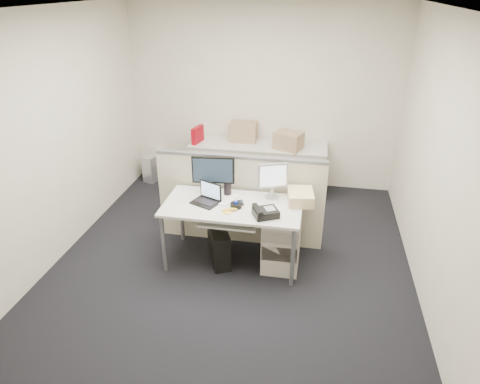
% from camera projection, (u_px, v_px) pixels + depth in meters
% --- Properties ---
extents(floor, '(4.00, 4.50, 0.01)m').
position_uv_depth(floor, '(233.00, 260.00, 4.97)').
color(floor, black).
rests_on(floor, ground).
extents(ceiling, '(4.00, 4.50, 0.01)m').
position_uv_depth(ceiling, '(231.00, 8.00, 3.77)').
color(ceiling, white).
rests_on(ceiling, ground).
extents(wall_back, '(4.00, 0.02, 2.70)m').
position_uv_depth(wall_back, '(262.00, 98.00, 6.35)').
color(wall_back, beige).
rests_on(wall_back, ground).
extents(wall_front, '(4.00, 0.02, 2.70)m').
position_uv_depth(wall_front, '(151.00, 293.00, 2.38)').
color(wall_front, beige).
rests_on(wall_front, ground).
extents(wall_left, '(0.02, 4.50, 2.70)m').
position_uv_depth(wall_left, '(54.00, 139.00, 4.70)').
color(wall_left, beige).
rests_on(wall_left, ground).
extents(wall_right, '(0.02, 4.50, 2.70)m').
position_uv_depth(wall_right, '(439.00, 165.00, 4.04)').
color(wall_right, beige).
rests_on(wall_right, ground).
extents(desk, '(1.50, 0.75, 0.73)m').
position_uv_depth(desk, '(232.00, 210.00, 4.67)').
color(desk, '#BCB8B0').
rests_on(desk, floor).
extents(keyboard_tray, '(0.62, 0.32, 0.02)m').
position_uv_depth(keyboard_tray, '(229.00, 222.00, 4.53)').
color(keyboard_tray, '#BCB8B0').
rests_on(keyboard_tray, desk).
extents(drawer_pedestal, '(0.40, 0.55, 0.65)m').
position_uv_depth(drawer_pedestal, '(282.00, 239.00, 4.77)').
color(drawer_pedestal, '#AAA294').
rests_on(drawer_pedestal, floor).
extents(cubicle_partition, '(2.00, 0.06, 1.10)m').
position_uv_depth(cubicle_partition, '(240.00, 201.00, 5.11)').
color(cubicle_partition, '#ACA58A').
rests_on(cubicle_partition, floor).
extents(back_counter, '(2.00, 0.60, 0.72)m').
position_uv_depth(back_counter, '(258.00, 168.00, 6.50)').
color(back_counter, '#AAA294').
rests_on(back_counter, floor).
extents(monitor_main, '(0.49, 0.23, 0.47)m').
position_uv_depth(monitor_main, '(213.00, 176.00, 4.74)').
color(monitor_main, black).
rests_on(monitor_main, desk).
extents(monitor_small, '(0.37, 0.27, 0.40)m').
position_uv_depth(monitor_small, '(272.00, 181.00, 4.71)').
color(monitor_small, '#B7B7BC').
rests_on(monitor_small, desk).
extents(laptop, '(0.34, 0.31, 0.21)m').
position_uv_depth(laptop, '(205.00, 195.00, 4.63)').
color(laptop, black).
rests_on(laptop, desk).
extents(trackball, '(0.13, 0.13, 0.05)m').
position_uv_depth(trackball, '(236.00, 205.00, 4.58)').
color(trackball, black).
rests_on(trackball, desk).
extents(desk_phone, '(0.31, 0.29, 0.08)m').
position_uv_depth(desk_phone, '(266.00, 213.00, 4.40)').
color(desk_phone, black).
rests_on(desk_phone, desk).
extents(paper_stack, '(0.32, 0.36, 0.01)m').
position_uv_depth(paper_stack, '(224.00, 198.00, 4.76)').
color(paper_stack, silver).
rests_on(paper_stack, desk).
extents(sticky_pad, '(0.09, 0.09, 0.01)m').
position_uv_depth(sticky_pad, '(227.00, 212.00, 4.48)').
color(sticky_pad, yellow).
rests_on(sticky_pad, desk).
extents(travel_mug, '(0.11, 0.11, 0.18)m').
position_uv_depth(travel_mug, '(228.00, 188.00, 4.81)').
color(travel_mug, black).
rests_on(travel_mug, desk).
extents(banana, '(0.17, 0.10, 0.04)m').
position_uv_depth(banana, '(230.00, 210.00, 4.50)').
color(banana, gold).
rests_on(banana, desk).
extents(cellphone, '(0.09, 0.12, 0.01)m').
position_uv_depth(cellphone, '(241.00, 203.00, 4.67)').
color(cellphone, black).
rests_on(cellphone, desk).
extents(manila_folders, '(0.32, 0.38, 0.13)m').
position_uv_depth(manila_folders, '(300.00, 197.00, 4.67)').
color(manila_folders, tan).
rests_on(manila_folders, desk).
extents(keyboard, '(0.47, 0.20, 0.03)m').
position_uv_depth(keyboard, '(234.00, 220.00, 4.51)').
color(keyboard, black).
rests_on(keyboard, keyboard_tray).
extents(pc_tower_desk, '(0.35, 0.49, 0.42)m').
position_uv_depth(pc_tower_desk, '(219.00, 246.00, 4.85)').
color(pc_tower_desk, black).
rests_on(pc_tower_desk, floor).
extents(pc_tower_spare_dark, '(0.32, 0.50, 0.43)m').
position_uv_depth(pc_tower_spare_dark, '(187.00, 179.00, 6.49)').
color(pc_tower_spare_dark, black).
rests_on(pc_tower_spare_dark, floor).
extents(pc_tower_spare_silver, '(0.30, 0.48, 0.42)m').
position_uv_depth(pc_tower_spare_silver, '(155.00, 166.00, 6.94)').
color(pc_tower_spare_silver, '#B7B7BC').
rests_on(pc_tower_spare_silver, floor).
extents(cardboard_box_left, '(0.40, 0.30, 0.30)m').
position_uv_depth(cardboard_box_left, '(243.00, 132.00, 6.43)').
color(cardboard_box_left, '#8C7552').
rests_on(cardboard_box_left, back_counter).
extents(cardboard_box_right, '(0.45, 0.40, 0.27)m').
position_uv_depth(cardboard_box_right, '(289.00, 141.00, 6.10)').
color(cardboard_box_right, '#8C7552').
rests_on(cardboard_box_right, back_counter).
extents(red_binder, '(0.12, 0.29, 0.26)m').
position_uv_depth(red_binder, '(198.00, 135.00, 6.35)').
color(red_binder, maroon).
rests_on(red_binder, back_counter).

